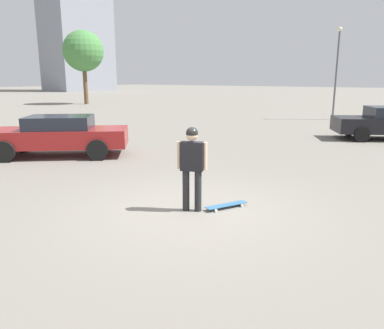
% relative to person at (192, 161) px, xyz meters
% --- Properties ---
extents(ground_plane, '(220.00, 220.00, 0.00)m').
position_rel_person_xyz_m(ground_plane, '(0.00, 0.00, -1.02)').
color(ground_plane, gray).
extents(person, '(0.38, 0.55, 1.71)m').
position_rel_person_xyz_m(person, '(0.00, 0.00, 0.00)').
color(person, '#262628').
rests_on(person, ground_plane).
extents(skateboard, '(0.94, 0.57, 0.08)m').
position_rel_person_xyz_m(skateboard, '(0.54, -0.49, -0.96)').
color(skateboard, '#336693').
rests_on(skateboard, ground_plane).
extents(car_parked_near, '(4.43, 4.64, 1.38)m').
position_rel_person_xyz_m(car_parked_near, '(1.65, 6.95, -0.28)').
color(car_parked_near, maroon).
rests_on(car_parked_near, ground_plane).
extents(tree_distant, '(4.06, 4.06, 7.33)m').
position_rel_person_xyz_m(tree_distant, '(19.23, 27.88, 4.24)').
color(tree_distant, brown).
rests_on(tree_distant, ground_plane).
extents(lamp_post, '(0.28, 0.28, 5.71)m').
position_rel_person_xyz_m(lamp_post, '(19.18, 2.84, 2.32)').
color(lamp_post, '#59595E').
rests_on(lamp_post, ground_plane).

